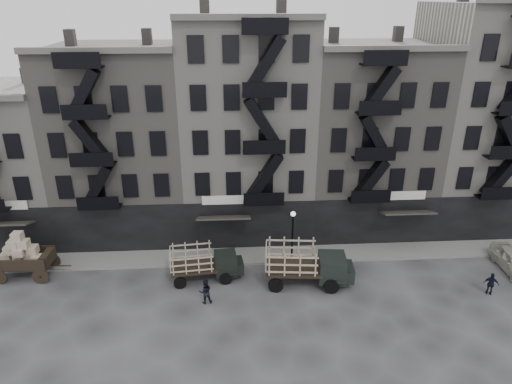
{
  "coord_description": "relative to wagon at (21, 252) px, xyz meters",
  "views": [
    {
      "loc": [
        -1.44,
        -26.48,
        18.48
      ],
      "look_at": [
        0.42,
        4.0,
        5.27
      ],
      "focal_mm": 32.0,
      "sensor_mm": 36.0,
      "label": 1
    }
  ],
  "objects": [
    {
      "name": "stake_truck_east",
      "position": [
        19.87,
        -2.11,
        -0.25
      ],
      "size": [
        6.16,
        2.96,
        3.0
      ],
      "rotation": [
        0.0,
        0.0,
        -0.1
      ],
      "color": "black",
      "rests_on": "ground"
    },
    {
      "name": "lamp_post",
      "position": [
        19.24,
        0.5,
        0.82
      ],
      "size": [
        0.36,
        0.36,
        4.28
      ],
      "color": "black",
      "rests_on": "ground"
    },
    {
      "name": "building_east",
      "position": [
        36.24,
        7.72,
        7.04
      ],
      "size": [
        10.0,
        11.35,
        19.2
      ],
      "color": "#ABA69D",
      "rests_on": "ground"
    },
    {
      "name": "wagon",
      "position": [
        0.0,
        0.0,
        0.0
      ],
      "size": [
        4.16,
        2.37,
        3.44
      ],
      "rotation": [
        0.0,
        0.0,
        -0.05
      ],
      "color": "black",
      "rests_on": "ground"
    },
    {
      "name": "building_center",
      "position": [
        16.24,
        7.73,
        6.54
      ],
      "size": [
        10.0,
        11.35,
        18.2
      ],
      "color": "#ABA69D",
      "rests_on": "ground"
    },
    {
      "name": "building_mideast",
      "position": [
        26.24,
        7.73,
        5.54
      ],
      "size": [
        10.0,
        11.35,
        16.2
      ],
      "color": "slate",
      "rests_on": "ground"
    },
    {
      "name": "policeman",
      "position": [
        32.0,
        -4.14,
        -1.16
      ],
      "size": [
        1.02,
        0.74,
        1.61
      ],
      "primitive_type": "imported",
      "rotation": [
        0.0,
        0.0,
        2.72
      ],
      "color": "black",
      "rests_on": "ground"
    },
    {
      "name": "ground",
      "position": [
        16.24,
        -2.1,
        -1.96
      ],
      "size": [
        140.0,
        140.0,
        0.0
      ],
      "primitive_type": "plane",
      "color": "#38383A",
      "rests_on": "ground"
    },
    {
      "name": "pedestrian_mid",
      "position": [
        13.02,
        -3.93,
        -1.1
      ],
      "size": [
        0.93,
        0.77,
        1.73
      ],
      "primitive_type": "imported",
      "rotation": [
        0.0,
        0.0,
        3.29
      ],
      "color": "black",
      "rests_on": "ground"
    },
    {
      "name": "building_west",
      "position": [
        -3.76,
        7.73,
        4.04
      ],
      "size": [
        10.0,
        11.35,
        13.2
      ],
      "color": "#ABA69D",
      "rests_on": "ground"
    },
    {
      "name": "sidewalk",
      "position": [
        16.24,
        1.65,
        -1.89
      ],
      "size": [
        55.0,
        2.5,
        0.15
      ],
      "primitive_type": "cube",
      "color": "slate",
      "rests_on": "ground"
    },
    {
      "name": "building_midwest",
      "position": [
        6.24,
        7.73,
        5.54
      ],
      "size": [
        10.0,
        11.35,
        16.2
      ],
      "color": "slate",
      "rests_on": "ground"
    },
    {
      "name": "stake_truck_west",
      "position": [
        12.86,
        -1.12,
        -0.53
      ],
      "size": [
        5.17,
        2.49,
        2.51
      ],
      "rotation": [
        0.0,
        0.0,
        0.1
      ],
      "color": "black",
      "rests_on": "ground"
    }
  ]
}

